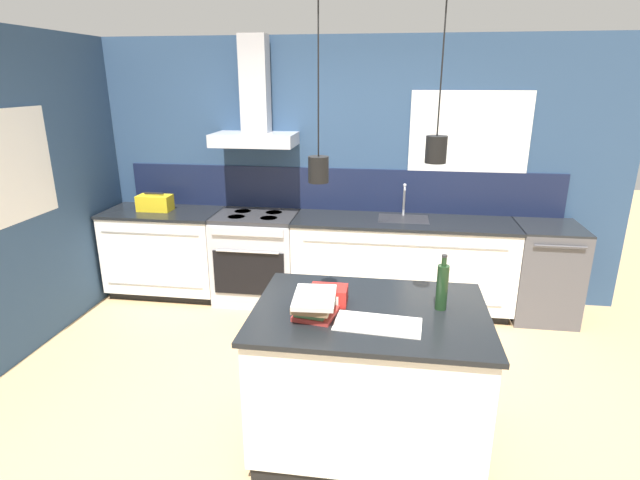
% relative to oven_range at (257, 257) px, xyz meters
% --- Properties ---
extents(ground_plane, '(16.00, 16.00, 0.00)m').
position_rel_oven_range_xyz_m(ground_plane, '(0.80, -1.69, -0.46)').
color(ground_plane, tan).
rests_on(ground_plane, ground).
extents(wall_back, '(5.60, 2.48, 2.60)m').
position_rel_oven_range_xyz_m(wall_back, '(0.75, 0.31, 0.90)').
color(wall_back, navy).
rests_on(wall_back, ground_plane).
extents(wall_left, '(0.08, 3.80, 2.60)m').
position_rel_oven_range_xyz_m(wall_left, '(-1.63, -0.99, 0.85)').
color(wall_left, navy).
rests_on(wall_left, ground_plane).
extents(counter_run_left, '(1.17, 0.64, 0.91)m').
position_rel_oven_range_xyz_m(counter_run_left, '(-0.99, 0.01, 0.01)').
color(counter_run_left, black).
rests_on(counter_run_left, ground_plane).
extents(counter_run_sink, '(2.12, 0.64, 1.23)m').
position_rel_oven_range_xyz_m(counter_run_sink, '(1.46, 0.01, 0.01)').
color(counter_run_sink, black).
rests_on(counter_run_sink, ground_plane).
extents(oven_range, '(0.82, 0.66, 0.91)m').
position_rel_oven_range_xyz_m(oven_range, '(0.00, 0.00, 0.00)').
color(oven_range, '#B5B5BA').
rests_on(oven_range, ground_plane).
extents(dishwasher, '(0.58, 0.65, 0.91)m').
position_rel_oven_range_xyz_m(dishwasher, '(2.81, 0.00, 0.00)').
color(dishwasher, '#4C4C51').
rests_on(dishwasher, ground_plane).
extents(kitchen_island, '(1.37, 0.99, 0.91)m').
position_rel_oven_range_xyz_m(kitchen_island, '(1.25, -2.00, 0.00)').
color(kitchen_island, black).
rests_on(kitchen_island, ground_plane).
extents(bottle_on_island, '(0.07, 0.07, 0.34)m').
position_rel_oven_range_xyz_m(bottle_on_island, '(1.65, -1.92, 0.60)').
color(bottle_on_island, '#193319').
rests_on(bottle_on_island, kitchen_island).
extents(book_stack, '(0.26, 0.35, 0.13)m').
position_rel_oven_range_xyz_m(book_stack, '(0.94, -2.11, 0.53)').
color(book_stack, '#B2332D').
rests_on(book_stack, kitchen_island).
extents(red_supply_box, '(0.22, 0.16, 0.10)m').
position_rel_oven_range_xyz_m(red_supply_box, '(0.99, -1.94, 0.51)').
color(red_supply_box, red).
rests_on(red_supply_box, kitchen_island).
extents(paper_pile, '(0.49, 0.28, 0.01)m').
position_rel_oven_range_xyz_m(paper_pile, '(1.30, -2.18, 0.46)').
color(paper_pile, silver).
rests_on(paper_pile, kitchen_island).
extents(yellow_toolbox, '(0.34, 0.18, 0.19)m').
position_rel_oven_range_xyz_m(yellow_toolbox, '(-1.06, 0.00, 0.54)').
color(yellow_toolbox, gold).
rests_on(yellow_toolbox, counter_run_left).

